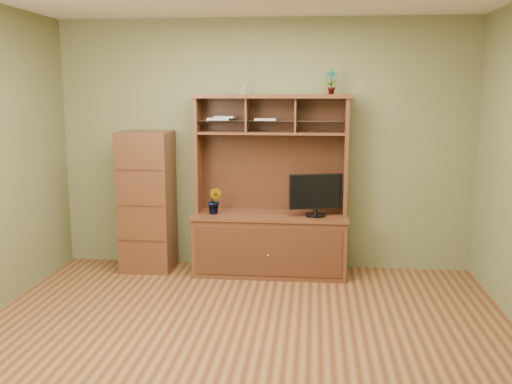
# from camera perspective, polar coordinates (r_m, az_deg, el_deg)

# --- Properties ---
(room) EXTENTS (4.54, 4.04, 2.74)m
(room) POSITION_cam_1_polar(r_m,az_deg,el_deg) (4.25, -1.54, 2.17)
(room) COLOR #542D18
(room) RESTS_ON ground
(media_hutch) EXTENTS (1.66, 0.61, 1.90)m
(media_hutch) POSITION_cam_1_polar(r_m,az_deg,el_deg) (6.09, 1.44, -3.33)
(media_hutch) COLOR #442413
(media_hutch) RESTS_ON room
(monitor) EXTENTS (0.55, 0.21, 0.44)m
(monitor) POSITION_cam_1_polar(r_m,az_deg,el_deg) (5.92, 6.00, -0.21)
(monitor) COLOR black
(monitor) RESTS_ON media_hutch
(orchid_plant) EXTENTS (0.19, 0.17, 0.29)m
(orchid_plant) POSITION_cam_1_polar(r_m,az_deg,el_deg) (6.02, -4.16, -0.87)
(orchid_plant) COLOR #2A591E
(orchid_plant) RESTS_ON media_hutch
(top_plant) EXTENTS (0.15, 0.12, 0.25)m
(top_plant) POSITION_cam_1_polar(r_m,az_deg,el_deg) (5.99, 7.51, 10.86)
(top_plant) COLOR #3D6623
(top_plant) RESTS_ON media_hutch
(reed_diffuser) EXTENTS (0.05, 0.05, 0.26)m
(reed_diffuser) POSITION_cam_1_polar(r_m,az_deg,el_deg) (6.03, -1.41, 10.73)
(reed_diffuser) COLOR silver
(reed_diffuser) RESTS_ON media_hutch
(magazines) EXTENTS (0.73, 0.19, 0.04)m
(magazines) POSITION_cam_1_polar(r_m,az_deg,el_deg) (6.05, -2.02, 7.37)
(magazines) COLOR silver
(magazines) RESTS_ON media_hutch
(side_cabinet) EXTENTS (0.54, 0.49, 1.51)m
(side_cabinet) POSITION_cam_1_polar(r_m,az_deg,el_deg) (6.29, -10.83, -0.91)
(side_cabinet) COLOR #442413
(side_cabinet) RESTS_ON room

